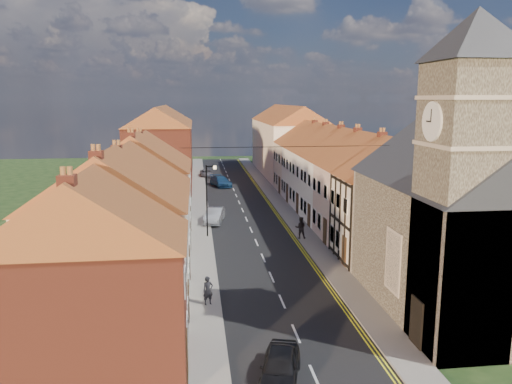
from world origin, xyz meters
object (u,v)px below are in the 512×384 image
Objects in this scene: car_near at (280,367)px; pedestrian_right at (301,228)px; lamppost at (208,196)px; church at (469,207)px; pedestrian_left at (208,291)px; car_distant at (206,173)px; car_far at (221,181)px; car_mid at (214,215)px.

car_near is 21.17m from pedestrian_right.
lamppost is at bearing 111.03° from car_near.
pedestrian_right reaches higher than car_near.
pedestrian_left is at bearing 169.41° from church.
car_far is at bearing -81.68° from car_distant.
pedestrian_left is at bearing 65.92° from pedestrian_right.
church is at bearing -78.67° from car_distant.
church is 25.58m from car_mid.
church reaches higher than lamppost.
car_near is 0.92× the size of car_mid.
church reaches higher than car_near.
pedestrian_left is (-2.72, 7.96, 0.27)m from car_near.
car_near is at bearing -91.00° from car_distant.
car_far is 2.57× the size of pedestrian_right.
car_far is at bearing 104.70° from church.
church is 2.53× the size of lamppost.
car_far is at bearing 96.71° from car_mid.
church is 13.21m from car_near.
car_mid is at bearing -111.13° from car_far.
lamppost is 33.55m from car_distant.
car_distant is at bearing 68.90° from pedestrian_left.
pedestrian_right is (5.20, -26.29, 0.35)m from car_far.
lamppost is 1.56× the size of car_distant.
car_near reaches higher than car_distant.
pedestrian_right is (-5.66, 15.10, -4.85)m from church.
car_far is 26.80m from pedestrian_right.
church is 51.91m from car_distant.
church is 14.67m from pedestrian_left.
lamppost reaches higher than car_distant.
church is at bearing -91.75° from car_far.
lamppost reaches higher than car_mid.
car_near is (2.31, -22.10, -2.88)m from lamppost.
car_near is 0.83× the size of car_far.
car_far is 2.87× the size of pedestrian_left.
pedestrian_right is at bearing 110.55° from church.
pedestrian_left is at bearing -91.65° from lamppost.
car_near is at bearing 83.94° from pedestrian_right.
car_distant is at bearing 104.08° from church.
lamppost is at bearing -3.70° from pedestrian_right.
church is at bearing 118.71° from pedestrian_right.
car_mid is 2.32× the size of pedestrian_right.
car_mid is 19.21m from pedestrian_left.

